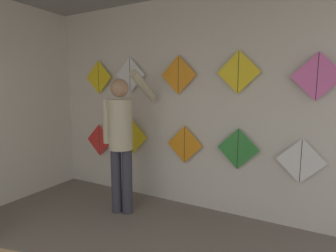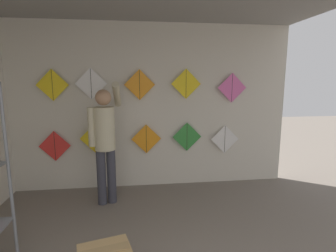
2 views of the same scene
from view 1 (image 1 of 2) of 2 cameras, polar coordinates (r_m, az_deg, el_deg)
back_panel at (r=3.57m, az=3.46°, el=4.79°), size 5.13×0.06×2.80m
shopkeeper at (r=3.37m, az=-10.15°, el=-1.72°), size 0.46×0.69×1.84m
kite_0 at (r=4.39m, az=-14.72°, el=-2.98°), size 0.51×0.01×0.51m
kite_1 at (r=3.96m, az=-7.72°, el=-2.34°), size 0.51×0.01×0.51m
kite_2 at (r=3.54m, az=3.61°, el=-4.04°), size 0.51×0.01×0.51m
kite_3 at (r=3.31m, az=14.95°, el=-4.83°), size 0.51×0.01×0.51m
kite_4 at (r=3.25m, az=26.95°, el=-6.81°), size 0.51×0.01×0.51m
kite_5 at (r=4.30m, az=-14.86°, el=10.19°), size 0.51×0.01×0.51m
kite_6 at (r=3.91m, az=-8.29°, el=10.90°), size 0.51×0.01×0.51m
kite_7 at (r=3.51m, az=2.26°, el=11.03°), size 0.51×0.01×0.51m
kite_8 at (r=3.25m, az=15.07°, el=11.25°), size 0.51×0.01×0.51m
kite_9 at (r=3.16m, az=29.74°, el=9.34°), size 0.51×0.01×0.51m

